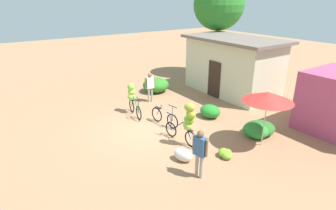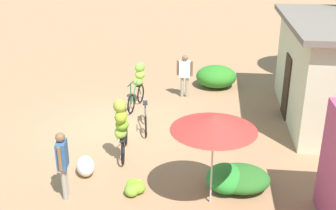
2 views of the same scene
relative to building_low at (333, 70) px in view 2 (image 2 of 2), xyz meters
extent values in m
plane|color=#A17452|center=(1.50, -6.54, -1.60)|extent=(60.00, 60.00, 0.00)
cube|color=beige|center=(0.00, 0.00, -0.10)|extent=(5.17, 2.69, 3.01)
cube|color=#332319|center=(0.00, -1.36, -0.60)|extent=(0.90, 0.06, 2.00)
ellipsoid|color=#2F7E24|center=(-2.54, -3.58, -1.19)|extent=(1.48, 1.55, 0.82)
ellipsoid|color=#248329|center=(2.01, -3.46, -1.31)|extent=(1.01, 0.86, 0.58)
ellipsoid|color=#2B6A26|center=(4.43, -2.96, -1.35)|extent=(1.14, 1.35, 0.52)
ellipsoid|color=#2A8A31|center=(4.50, -3.29, -1.32)|extent=(1.04, 0.93, 0.57)
cylinder|color=beige|center=(5.08, -3.64, -0.57)|extent=(0.04, 0.04, 2.06)
cone|color=red|center=(5.08, -3.64, 0.35)|extent=(1.81, 1.81, 0.35)
torus|color=black|center=(0.39, -6.34, -1.28)|extent=(0.65, 0.15, 0.65)
torus|color=black|center=(-0.59, -6.19, -1.28)|extent=(0.65, 0.15, 0.65)
cylinder|color=#19592D|center=(-0.42, -6.22, -0.98)|extent=(0.38, 0.09, 0.61)
cylinder|color=#19592D|center=(0.07, -6.29, -0.98)|extent=(0.66, 0.13, 0.62)
cylinder|color=black|center=(0.39, -6.34, -0.58)|extent=(0.50, 0.10, 0.03)
cylinder|color=#19592D|center=(0.39, -6.34, -0.93)|extent=(0.04, 0.04, 0.70)
cube|color=black|center=(-0.49, -6.21, -0.93)|extent=(0.38, 0.19, 0.02)
ellipsoid|color=#76B93E|center=(-0.45, -6.25, -0.78)|extent=(0.44, 0.36, 0.27)
ellipsoid|color=#94BE3A|center=(-0.54, -6.18, -0.55)|extent=(0.42, 0.34, 0.29)
ellipsoid|color=#78C13C|center=(-0.56, -6.19, -0.31)|extent=(0.47, 0.41, 0.32)
torus|color=black|center=(1.99, -5.59, -1.28)|extent=(0.66, 0.16, 0.66)
torus|color=black|center=(1.01, -5.76, -1.28)|extent=(0.66, 0.16, 0.66)
cylinder|color=slate|center=(1.18, -5.73, -0.98)|extent=(0.38, 0.10, 0.61)
cylinder|color=slate|center=(1.67, -5.64, -0.98)|extent=(0.66, 0.15, 0.62)
cylinder|color=black|center=(1.99, -5.59, -0.60)|extent=(0.50, 0.12, 0.03)
cylinder|color=slate|center=(1.99, -5.59, -0.94)|extent=(0.04, 0.04, 0.68)
cube|color=black|center=(1.11, -5.74, -0.92)|extent=(0.38, 0.20, 0.02)
torus|color=black|center=(2.56, -6.06, -1.29)|extent=(0.62, 0.13, 0.62)
torus|color=black|center=(3.64, -5.91, -1.29)|extent=(0.62, 0.13, 0.62)
cylinder|color=navy|center=(3.45, -5.94, -1.01)|extent=(0.41, 0.09, 0.59)
cylinder|color=navy|center=(2.91, -6.01, -1.01)|extent=(0.73, 0.13, 0.60)
cylinder|color=black|center=(2.56, -6.06, -0.62)|extent=(0.50, 0.10, 0.03)
cylinder|color=navy|center=(2.56, -6.06, -0.96)|extent=(0.04, 0.04, 0.67)
cube|color=black|center=(3.53, -5.93, -0.95)|extent=(0.38, 0.19, 0.02)
ellipsoid|color=#95C441|center=(3.50, -5.98, -0.78)|extent=(0.41, 0.34, 0.33)
ellipsoid|color=#74B328|center=(3.51, -5.93, -0.54)|extent=(0.48, 0.41, 0.28)
ellipsoid|color=#98B12A|center=(3.61, -5.93, -0.29)|extent=(0.43, 0.36, 0.33)
ellipsoid|color=#98A937|center=(3.55, -5.96, -0.03)|extent=(0.49, 0.44, 0.33)
ellipsoid|color=#77A92F|center=(5.02, -5.43, -1.48)|extent=(0.47, 0.46, 0.25)
ellipsoid|color=#7CBF25|center=(4.82, -5.41, -1.46)|extent=(0.46, 0.47, 0.30)
ellipsoid|color=#98A13C|center=(4.81, -5.38, -1.46)|extent=(0.52, 0.54, 0.28)
ellipsoid|color=#74B429|center=(4.91, -5.32, -1.46)|extent=(0.45, 0.50, 0.28)
ellipsoid|color=silver|center=(4.24, -6.73, -1.38)|extent=(0.81, 0.66, 0.44)
cylinder|color=gray|center=(-1.31, -4.80, -1.23)|extent=(0.11, 0.11, 0.76)
cylinder|color=gray|center=(-1.30, -4.62, -1.23)|extent=(0.11, 0.11, 0.76)
cube|color=silver|center=(-1.31, -4.71, -0.55)|extent=(0.23, 0.41, 0.60)
cylinder|color=brown|center=(-1.32, -4.96, -0.52)|extent=(0.08, 0.08, 0.54)
cylinder|color=brown|center=(-1.29, -4.46, -0.52)|extent=(0.08, 0.08, 0.54)
sphere|color=brown|center=(-1.31, -4.71, -0.15)|extent=(0.20, 0.20, 0.20)
cylinder|color=gray|center=(5.33, -6.86, -1.21)|extent=(0.11, 0.11, 0.78)
cylinder|color=gray|center=(5.15, -6.89, -1.21)|extent=(0.11, 0.11, 0.78)
cube|color=#33598C|center=(5.24, -6.88, -0.51)|extent=(0.43, 0.26, 0.62)
cylinder|color=brown|center=(5.49, -6.84, -0.48)|extent=(0.08, 0.08, 0.56)
cylinder|color=brown|center=(4.99, -6.92, -0.48)|extent=(0.08, 0.08, 0.56)
sphere|color=brown|center=(5.24, -6.88, -0.10)|extent=(0.21, 0.21, 0.21)
camera|label=1|loc=(10.63, -11.73, 3.65)|focal=29.38mm
camera|label=2|loc=(12.89, -3.69, 3.92)|focal=44.73mm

